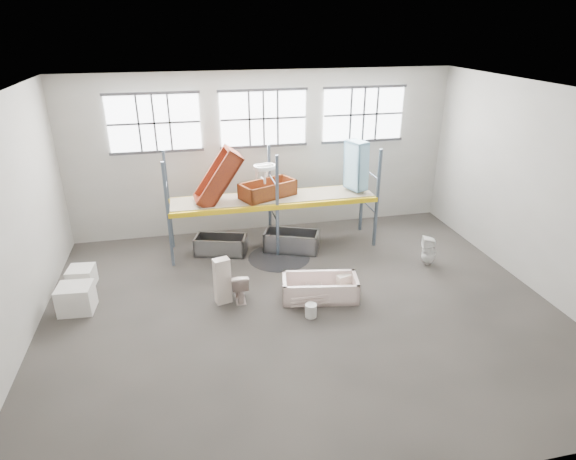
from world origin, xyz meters
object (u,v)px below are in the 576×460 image
object	(u,v)px
toilet_white	(429,251)
steel_tub_right	(291,241)
toilet_beige	(239,286)
blue_tub_upright	(356,165)
cistern_tall	(222,281)
bucket	(311,310)
carton_near	(76,298)
bathtub_beige	(320,288)
steel_tub_left	(221,245)
rust_tub_flat	(268,189)

from	to	relation	value
toilet_white	steel_tub_right	xyz separation A→B (m)	(-3.55, 1.72, -0.13)
toilet_beige	toilet_white	size ratio (longest dim) A/B	0.89
blue_tub_upright	toilet_white	bearing A→B (deg)	-53.71
cistern_tall	bucket	size ratio (longest dim) A/B	3.65
carton_near	bathtub_beige	bearing A→B (deg)	-6.68
cistern_tall	toilet_white	xyz separation A→B (m)	(5.82, 0.73, -0.17)
steel_tub_left	rust_tub_flat	size ratio (longest dim) A/B	0.92
steel_tub_right	carton_near	xyz separation A→B (m)	(-5.68, -2.08, 0.04)
rust_tub_flat	bucket	size ratio (longest dim) A/B	5.01
steel_tub_left	carton_near	size ratio (longest dim) A/B	1.90
bucket	toilet_beige	bearing A→B (deg)	143.74
toilet_beige	blue_tub_upright	distance (m)	5.18
steel_tub_right	toilet_beige	bearing A→B (deg)	-127.71
cistern_tall	steel_tub_left	bearing A→B (deg)	71.12
toilet_beige	steel_tub_left	xyz separation A→B (m)	(-0.23, 2.62, -0.10)
rust_tub_flat	carton_near	world-z (taller)	rust_tub_flat
steel_tub_left	steel_tub_right	bearing A→B (deg)	-5.90
steel_tub_right	blue_tub_upright	xyz separation A→B (m)	(2.03, 0.35, 2.10)
cistern_tall	blue_tub_upright	world-z (taller)	blue_tub_upright
toilet_beige	carton_near	distance (m)	3.83
toilet_beige	cistern_tall	xyz separation A→B (m)	(-0.41, -0.04, 0.21)
bathtub_beige	blue_tub_upright	xyz separation A→B (m)	(1.94, 3.10, 2.12)
bathtub_beige	steel_tub_left	distance (m)	3.68
toilet_beige	steel_tub_left	bearing A→B (deg)	-83.72
toilet_beige	cistern_tall	bearing A→B (deg)	7.02
bathtub_beige	rust_tub_flat	world-z (taller)	rust_tub_flat
bathtub_beige	rust_tub_flat	xyz separation A→B (m)	(-0.71, 3.18, 1.55)
blue_tub_upright	bucket	distance (m)	5.06
toilet_white	bucket	size ratio (longest dim) A/B	2.61
steel_tub_left	bucket	size ratio (longest dim) A/B	4.59
rust_tub_flat	bucket	world-z (taller)	rust_tub_flat
steel_tub_right	toilet_white	bearing A→B (deg)	-25.82
steel_tub_right	rust_tub_flat	size ratio (longest dim) A/B	0.99
bathtub_beige	bucket	size ratio (longest dim) A/B	5.74
rust_tub_flat	blue_tub_upright	world-z (taller)	blue_tub_upright
bathtub_beige	toilet_beige	world-z (taller)	toilet_beige
toilet_beige	steel_tub_left	distance (m)	2.63
bathtub_beige	bucket	xyz separation A→B (m)	(-0.43, -0.76, -0.11)
bathtub_beige	cistern_tall	bearing A→B (deg)	-177.41
carton_near	steel_tub_right	bearing A→B (deg)	20.12
bucket	cistern_tall	bearing A→B (deg)	150.89
bucket	bathtub_beige	bearing A→B (deg)	60.32
cistern_tall	steel_tub_left	distance (m)	2.68
bathtub_beige	toilet_white	xyz separation A→B (m)	(3.46, 1.04, 0.15)
toilet_beige	carton_near	xyz separation A→B (m)	(-3.82, 0.32, -0.04)
toilet_beige	toilet_white	bearing A→B (deg)	-171.46
cistern_tall	steel_tub_right	world-z (taller)	cistern_tall
cistern_tall	bathtub_beige	bearing A→B (deg)	-22.54
toilet_white	blue_tub_upright	world-z (taller)	blue_tub_upright
steel_tub_left	bucket	xyz separation A→B (m)	(1.74, -3.73, -0.11)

